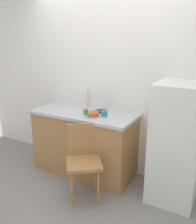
{
  "coord_description": "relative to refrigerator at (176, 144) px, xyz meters",
  "views": [
    {
      "loc": [
        1.46,
        -1.98,
        1.84
      ],
      "look_at": [
        0.01,
        0.6,
        0.95
      ],
      "focal_mm": 38.22,
      "sensor_mm": 36.0,
      "label": 1
    }
  ],
  "objects": [
    {
      "name": "back_wall",
      "position": [
        -1.01,
        0.34,
        0.57
      ],
      "size": [
        4.8,
        0.1,
        2.54
      ],
      "primitive_type": "cube",
      "color": "white",
      "rests_on": "ground_plane"
    },
    {
      "name": "cup_teal",
      "position": [
        -0.92,
        -0.04,
        0.24
      ],
      "size": [
        0.08,
        0.08,
        0.08
      ],
      "primitive_type": "cylinder",
      "color": "teal",
      "rests_on": "countertop"
    },
    {
      "name": "chair",
      "position": [
        -0.96,
        -0.49,
        -0.2
      ],
      "size": [
        0.56,
        0.56,
        0.89
      ],
      "rotation": [
        0.0,
        0.0,
        0.65
      ],
      "color": "#A87542",
      "rests_on": "ground_plane"
    },
    {
      "name": "terracotta_bowl",
      "position": [
        -1.05,
        -0.11,
        0.23
      ],
      "size": [
        0.15,
        0.15,
        0.06
      ],
      "primitive_type": "cylinder",
      "color": "#B25B33",
      "rests_on": "countertop"
    },
    {
      "name": "hotplate",
      "position": [
        -1.05,
        0.12,
        0.21
      ],
      "size": [
        0.17,
        0.17,
        0.02
      ],
      "primitive_type": "cylinder",
      "color": "#2D2D2D",
      "rests_on": "countertop"
    },
    {
      "name": "cup_green",
      "position": [
        -1.18,
        -0.08,
        0.24
      ],
      "size": [
        0.06,
        0.06,
        0.07
      ],
      "primitive_type": "cylinder",
      "color": "green",
      "rests_on": "countertop"
    },
    {
      "name": "refrigerator",
      "position": [
        0.0,
        0.0,
        0.0
      ],
      "size": [
        0.53,
        0.59,
        1.41
      ],
      "primitive_type": "cube",
      "color": "silver",
      "rests_on": "ground_plane"
    },
    {
      "name": "ground_plane",
      "position": [
        -1.01,
        -0.66,
        -0.7
      ],
      "size": [
        8.0,
        8.0,
        0.0
      ],
      "primitive_type": "plane",
      "color": "gray"
    },
    {
      "name": "faucet",
      "position": [
        -1.34,
        0.24,
        0.33
      ],
      "size": [
        0.02,
        0.02,
        0.26
      ],
      "primitive_type": "cylinder",
      "color": "#B7B7BC",
      "rests_on": "countertop"
    },
    {
      "name": "countertop",
      "position": [
        -1.25,
        -0.01,
        0.18
      ],
      "size": [
        1.45,
        0.64,
        0.04
      ],
      "primitive_type": "cube",
      "color": "#B7B7BC",
      "rests_on": "cabinet_base"
    },
    {
      "name": "cabinet_base",
      "position": [
        -1.25,
        -0.01,
        -0.27
      ],
      "size": [
        1.41,
        0.6,
        0.86
      ],
      "primitive_type": "cube",
      "color": "#A87542",
      "rests_on": "ground_plane"
    }
  ]
}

